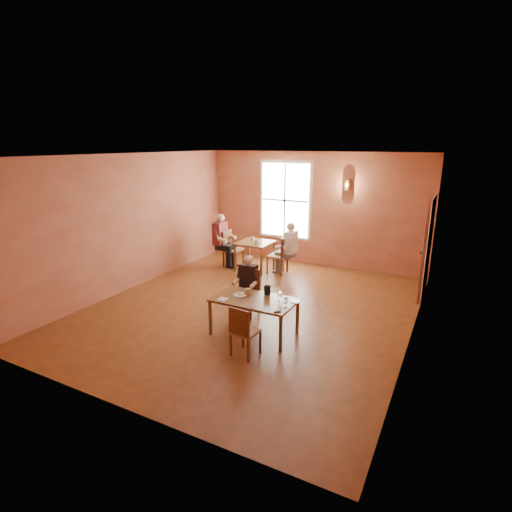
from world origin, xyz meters
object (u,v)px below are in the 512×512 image
at_px(chair_empty, 245,330).
at_px(chair_diner_maroon, 233,249).
at_px(diner_maroon, 232,241).
at_px(chair_diner_main, 247,293).
at_px(main_table, 254,317).
at_px(second_table, 255,256).
at_px(diner_white, 279,249).
at_px(chair_diner_white, 278,255).
at_px(diner_main, 246,289).

height_order(chair_empty, chair_diner_maroon, chair_diner_maroon).
xyz_separation_m(chair_empty, diner_maroon, (-2.58, 3.94, 0.27)).
bearing_deg(chair_diner_maroon, chair_empty, 32.91).
height_order(chair_diner_main, chair_empty, chair_diner_main).
bearing_deg(main_table, diner_maroon, 126.00).
xyz_separation_m(chair_empty, chair_diner_maroon, (-2.55, 3.94, 0.07)).
bearing_deg(second_table, diner_maroon, 180.00).
distance_m(diner_white, chair_diner_maroon, 1.34).
relative_size(chair_diner_white, diner_maroon, 0.70).
bearing_deg(diner_maroon, chair_empty, 33.22).
distance_m(main_table, chair_empty, 0.71).
distance_m(diner_main, chair_diner_white, 2.71).
bearing_deg(diner_maroon, chair_diner_white, 90.00).
relative_size(second_table, diner_white, 0.66).
relative_size(chair_diner_main, chair_diner_maroon, 0.93).
bearing_deg(second_table, diner_white, 0.00).
bearing_deg(chair_empty, diner_maroon, 129.31).
relative_size(main_table, chair_diner_white, 1.46).
bearing_deg(chair_diner_maroon, diner_white, 90.00).
bearing_deg(second_table, diner_main, -65.71).
xyz_separation_m(second_table, diner_white, (0.68, 0.00, 0.27)).
height_order(main_table, diner_main, diner_main).
relative_size(second_table, chair_diner_white, 0.87).
distance_m(chair_diner_main, diner_maroon, 3.23).
bearing_deg(diner_main, diner_white, -78.98).
bearing_deg(chair_diner_white, diner_main, -168.36).
height_order(second_table, chair_diner_maroon, chair_diner_maroon).
bearing_deg(chair_diner_main, main_table, 127.57).
height_order(chair_diner_main, chair_diner_white, chair_diner_white).
xyz_separation_m(chair_diner_main, chair_empty, (0.71, -1.32, -0.03)).
distance_m(main_table, diner_main, 0.83).
bearing_deg(chair_diner_maroon, main_table, 35.66).
bearing_deg(diner_main, chair_diner_maroon, -55.14).
bearing_deg(chair_diner_white, second_table, 90.00).
distance_m(second_table, diner_white, 0.73).
bearing_deg(diner_white, diner_main, -168.98).
bearing_deg(chair_empty, chair_diner_main, 124.18).
bearing_deg(chair_diner_maroon, diner_main, 34.86).
distance_m(chair_diner_main, chair_diner_white, 2.68).
distance_m(second_table, chair_diner_white, 0.66).
relative_size(main_table, chair_empty, 1.69).
xyz_separation_m(chair_empty, second_table, (-1.90, 3.94, -0.05)).
bearing_deg(diner_maroon, diner_white, 90.00).
bearing_deg(main_table, diner_white, 107.26).
height_order(chair_diner_main, diner_main, diner_main).
bearing_deg(diner_main, chair_empty, 118.64).
xyz_separation_m(chair_diner_main, diner_maroon, (-1.88, 2.62, 0.24)).
bearing_deg(chair_diner_maroon, chair_diner_white, 90.00).
bearing_deg(diner_main, main_table, 128.88).
relative_size(main_table, chair_diner_main, 1.57).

